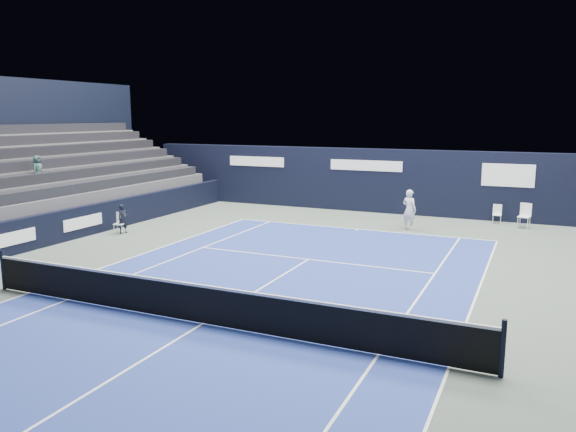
% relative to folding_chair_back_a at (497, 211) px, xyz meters
% --- Properties ---
extents(ground, '(48.00, 48.00, 0.00)m').
position_rel_folding_chair_back_a_xyz_m(ground, '(-5.18, -13.77, -0.56)').
color(ground, '#49574E').
rests_on(ground, ground).
extents(court_surface, '(10.97, 23.77, 0.01)m').
position_rel_folding_chair_back_a_xyz_m(court_surface, '(-5.18, -15.77, -0.55)').
color(court_surface, navy).
rests_on(court_surface, ground).
extents(folding_chair_back_a, '(0.39, 0.42, 0.84)m').
position_rel_folding_chair_back_a_xyz_m(folding_chair_back_a, '(0.00, 0.00, 0.00)').
color(folding_chair_back_a, white).
rests_on(folding_chair_back_a, ground).
extents(folding_chair_back_b, '(0.55, 0.53, 1.05)m').
position_rel_folding_chair_back_a_xyz_m(folding_chair_back_b, '(1.14, -0.65, 0.04)').
color(folding_chair_back_b, white).
rests_on(folding_chair_back_b, ground).
extents(line_judge_chair, '(0.46, 0.45, 0.86)m').
position_rel_folding_chair_back_a_xyz_m(line_judge_chair, '(-13.73, -8.58, -0.07)').
color(line_judge_chair, white).
rests_on(line_judge_chair, ground).
extents(line_judge, '(0.41, 0.50, 1.18)m').
position_rel_folding_chair_back_a_xyz_m(line_judge, '(-13.61, -8.53, 0.03)').
color(line_judge, black).
rests_on(line_judge, ground).
extents(court_markings, '(11.03, 23.83, 0.00)m').
position_rel_folding_chair_back_a_xyz_m(court_markings, '(-5.18, -15.77, -0.55)').
color(court_markings, white).
rests_on(court_markings, court_surface).
extents(tennis_net, '(12.90, 0.10, 1.10)m').
position_rel_folding_chair_back_a_xyz_m(tennis_net, '(-5.18, -15.77, -0.05)').
color(tennis_net, black).
rests_on(tennis_net, ground).
extents(back_sponsor_wall, '(26.00, 0.63, 3.10)m').
position_rel_folding_chair_back_a_xyz_m(back_sponsor_wall, '(-5.17, 0.73, 0.99)').
color(back_sponsor_wall, black).
rests_on(back_sponsor_wall, ground).
extents(side_barrier_left, '(0.33, 22.00, 1.20)m').
position_rel_folding_chair_back_a_xyz_m(side_barrier_left, '(-14.68, -9.80, 0.04)').
color(side_barrier_left, black).
rests_on(side_barrier_left, ground).
extents(spectator_stand, '(6.00, 18.00, 6.40)m').
position_rel_folding_chair_back_a_xyz_m(spectator_stand, '(-18.45, -8.79, 1.40)').
color(spectator_stand, '#474649').
rests_on(spectator_stand, ground).
extents(tennis_player, '(0.72, 0.91, 1.69)m').
position_rel_folding_chair_back_a_xyz_m(tennis_player, '(-3.25, -3.04, 0.29)').
color(tennis_player, silver).
rests_on(tennis_player, ground).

